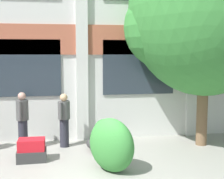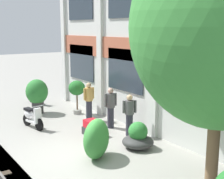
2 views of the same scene
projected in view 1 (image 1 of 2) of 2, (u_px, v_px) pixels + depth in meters
ground_plane at (92, 179)px, 6.69m from camera, size 80.00×80.00×0.00m
apartment_facade at (81, 26)px, 9.64m from camera, size 14.62×0.64×7.08m
broadleaf_tree at (205, 13)px, 8.79m from camera, size 4.58×4.36×6.37m
potted_plant_square_trough at (32, 150)px, 7.80m from camera, size 0.74×0.54×0.56m
potted_plant_wide_bowl at (105, 138)px, 8.66m from camera, size 1.05×1.05×0.89m
resident_watching_tracks at (23, 119)px, 8.71m from camera, size 0.34×0.52×1.61m
resident_near_plants at (64, 119)px, 8.93m from camera, size 0.34×0.49×1.55m
topiary_hedge at (111, 145)px, 7.07m from camera, size 1.31×1.41×1.23m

